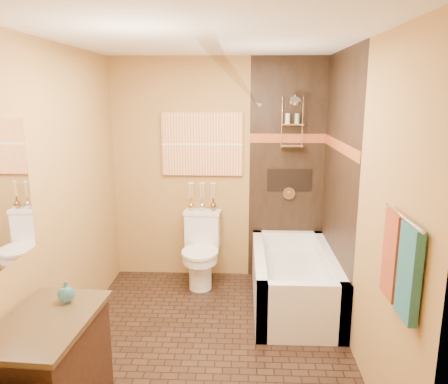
# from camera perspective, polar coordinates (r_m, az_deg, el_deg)

# --- Properties ---
(floor) EXTENTS (3.00, 3.00, 0.00)m
(floor) POSITION_cam_1_polar(r_m,az_deg,el_deg) (3.98, -1.96, -19.14)
(floor) COLOR black
(floor) RESTS_ON ground
(wall_left) EXTENTS (0.02, 3.00, 2.50)m
(wall_left) POSITION_cam_1_polar(r_m,az_deg,el_deg) (3.78, -20.58, -1.14)
(wall_left) COLOR #A97441
(wall_left) RESTS_ON floor
(wall_right) EXTENTS (0.02, 3.00, 2.50)m
(wall_right) POSITION_cam_1_polar(r_m,az_deg,el_deg) (3.60, 17.32, -1.57)
(wall_right) COLOR #A97441
(wall_right) RESTS_ON floor
(wall_back) EXTENTS (2.40, 0.02, 2.50)m
(wall_back) POSITION_cam_1_polar(r_m,az_deg,el_deg) (4.95, -0.72, 2.83)
(wall_back) COLOR #A97441
(wall_back) RESTS_ON floor
(wall_front) EXTENTS (2.40, 0.02, 2.50)m
(wall_front) POSITION_cam_1_polar(r_m,az_deg,el_deg) (2.07, -5.53, -11.63)
(wall_front) COLOR #A97441
(wall_front) RESTS_ON floor
(ceiling) EXTENTS (3.00, 3.00, 0.00)m
(ceiling) POSITION_cam_1_polar(r_m,az_deg,el_deg) (3.40, -2.30, 19.43)
(ceiling) COLOR silver
(ceiling) RESTS_ON wall_back
(alcove_tile_back) EXTENTS (0.85, 0.01, 2.50)m
(alcove_tile_back) POSITION_cam_1_polar(r_m,az_deg,el_deg) (4.96, 8.26, 2.71)
(alcove_tile_back) COLOR black
(alcove_tile_back) RESTS_ON wall_back
(alcove_tile_right) EXTENTS (0.01, 1.50, 2.50)m
(alcove_tile_right) POSITION_cam_1_polar(r_m,az_deg,el_deg) (4.30, 14.69, 0.89)
(alcove_tile_right) COLOR black
(alcove_tile_right) RESTS_ON wall_right
(mosaic_band_back) EXTENTS (0.85, 0.01, 0.10)m
(mosaic_band_back) POSITION_cam_1_polar(r_m,az_deg,el_deg) (4.90, 8.41, 6.96)
(mosaic_band_back) COLOR maroon
(mosaic_band_back) RESTS_ON alcove_tile_back
(mosaic_band_right) EXTENTS (0.01, 1.50, 0.10)m
(mosaic_band_right) POSITION_cam_1_polar(r_m,az_deg,el_deg) (4.24, 14.84, 5.79)
(mosaic_band_right) COLOR maroon
(mosaic_band_right) RESTS_ON alcove_tile_right
(alcove_niche) EXTENTS (0.50, 0.01, 0.25)m
(alcove_niche) POSITION_cam_1_polar(r_m,az_deg,el_deg) (4.97, 8.52, 1.56)
(alcove_niche) COLOR black
(alcove_niche) RESTS_ON alcove_tile_back
(shower_fixtures) EXTENTS (0.24, 0.33, 1.16)m
(shower_fixtures) POSITION_cam_1_polar(r_m,az_deg,el_deg) (4.80, 8.85, 7.37)
(shower_fixtures) COLOR silver
(shower_fixtures) RESTS_ON floor
(curtain_rod) EXTENTS (0.03, 1.55, 0.03)m
(curtain_rod) POSITION_cam_1_polar(r_m,az_deg,el_deg) (4.12, 4.32, 11.56)
(curtain_rod) COLOR silver
(curtain_rod) RESTS_ON wall_back
(towel_bar) EXTENTS (0.02, 0.55, 0.02)m
(towel_bar) POSITION_cam_1_polar(r_m,az_deg,el_deg) (2.56, 22.35, -3.02)
(towel_bar) COLOR silver
(towel_bar) RESTS_ON wall_right
(towel_teal) EXTENTS (0.05, 0.22, 0.52)m
(towel_teal) POSITION_cam_1_polar(r_m,az_deg,el_deg) (2.53, 23.03, -9.71)
(towel_teal) COLOR #1D5162
(towel_teal) RESTS_ON towel_bar
(towel_rust) EXTENTS (0.05, 0.22, 0.52)m
(towel_rust) POSITION_cam_1_polar(r_m,az_deg,el_deg) (2.76, 21.18, -7.69)
(towel_rust) COLOR maroon
(towel_rust) RESTS_ON towel_bar
(sunset_painting) EXTENTS (0.90, 0.04, 0.70)m
(sunset_painting) POSITION_cam_1_polar(r_m,az_deg,el_deg) (4.90, -2.86, 6.25)
(sunset_painting) COLOR orange
(sunset_painting) RESTS_ON wall_back
(bathtub) EXTENTS (0.80, 1.50, 0.55)m
(bathtub) POSITION_cam_1_polar(r_m,az_deg,el_deg) (4.56, 9.07, -11.80)
(bathtub) COLOR white
(bathtub) RESTS_ON floor
(toilet) EXTENTS (0.42, 0.62, 0.81)m
(toilet) POSITION_cam_1_polar(r_m,az_deg,el_deg) (4.90, -3.00, -7.49)
(toilet) COLOR white
(toilet) RESTS_ON floor
(vanity) EXTENTS (0.58, 0.89, 0.76)m
(vanity) POSITION_cam_1_polar(r_m,az_deg,el_deg) (3.17, -21.81, -21.20)
(vanity) COLOR black
(vanity) RESTS_ON floor
(teal_bottle) EXTENTS (0.14, 0.14, 0.18)m
(teal_bottle) POSITION_cam_1_polar(r_m,az_deg,el_deg) (3.11, -19.94, -12.18)
(teal_bottle) COLOR #296F7D
(teal_bottle) RESTS_ON vanity
(bud_vases) EXTENTS (0.32, 0.07, 0.31)m
(bud_vases) POSITION_cam_1_polar(r_m,az_deg,el_deg) (4.91, -2.88, -0.51)
(bud_vases) COLOR gold
(bud_vases) RESTS_ON toilet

